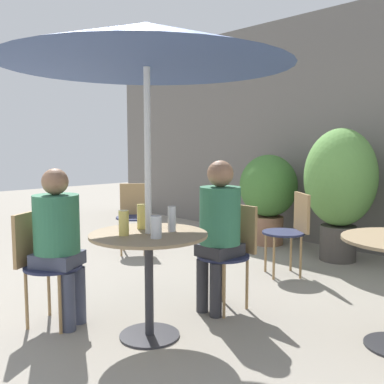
{
  "coord_description": "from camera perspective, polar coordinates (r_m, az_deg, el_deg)",
  "views": [
    {
      "loc": [
        2.49,
        -1.6,
        1.34
      ],
      "look_at": [
        0.1,
        0.6,
        0.98
      ],
      "focal_mm": 42.0,
      "sensor_mm": 36.0,
      "label": 1
    }
  ],
  "objects": [
    {
      "name": "umbrella",
      "position": [
        3.06,
        -5.8,
        18.06
      ],
      "size": [
        1.91,
        1.91,
        2.1
      ],
      "color": "silver",
      "rests_on": "ground_plane"
    },
    {
      "name": "bistro_chair_0",
      "position": [
        3.67,
        4.94,
        -6.77
      ],
      "size": [
        0.42,
        0.42,
        0.83
      ],
      "rotation": [
        0.0,
        0.0,
        0.02
      ],
      "color": "#232847",
      "rests_on": "ground_plane"
    },
    {
      "name": "storefront_wall",
      "position": [
        5.76,
        21.85,
        7.51
      ],
      "size": [
        10.0,
        0.06,
        3.0
      ],
      "color": "slate",
      "rests_on": "ground_plane"
    },
    {
      "name": "ground_plane",
      "position": [
        3.25,
        -9.53,
        -18.04
      ],
      "size": [
        20.0,
        20.0,
        0.0
      ],
      "primitive_type": "plane",
      "color": "gray"
    },
    {
      "name": "seated_person_1",
      "position": [
        3.38,
        -16.59,
        -5.02
      ],
      "size": [
        0.41,
        0.4,
        1.15
      ],
      "rotation": [
        0.0,
        0.0,
        2.11
      ],
      "color": "#42475B",
      "rests_on": "ground_plane"
    },
    {
      "name": "potted_plant_0",
      "position": [
        5.95,
        9.67,
        0.13
      ],
      "size": [
        0.75,
        0.75,
        1.18
      ],
      "color": "#93664C",
      "rests_on": "ground_plane"
    },
    {
      "name": "bistro_chair_3",
      "position": [
        5.52,
        -7.37,
        -2.36
      ],
      "size": [
        0.48,
        0.48,
        0.83
      ],
      "rotation": [
        0.0,
        0.0,
        0.87
      ],
      "color": "#232847",
      "rests_on": "ground_plane"
    },
    {
      "name": "seated_person_0",
      "position": [
        3.52,
        3.42,
        -3.84
      ],
      "size": [
        0.32,
        0.33,
        1.2
      ],
      "rotation": [
        0.0,
        0.0,
        0.02
      ],
      "color": "#2D2D33",
      "rests_on": "ground_plane"
    },
    {
      "name": "cafe_table_near",
      "position": [
        3.09,
        -5.51,
        -8.18
      ],
      "size": [
        0.8,
        0.8,
        0.73
      ],
      "color": "#2D2D33",
      "rests_on": "ground_plane"
    },
    {
      "name": "bistro_chair_2",
      "position": [
        4.62,
        12.58,
        -4.16
      ],
      "size": [
        0.47,
        0.48,
        0.83
      ],
      "rotation": [
        0.0,
        0.0,
        5.67
      ],
      "color": "#232847",
      "rests_on": "ground_plane"
    },
    {
      "name": "beer_glass_3",
      "position": [
        2.88,
        -4.57,
        -4.46
      ],
      "size": [
        0.07,
        0.07,
        0.14
      ],
      "color": "silver",
      "rests_on": "cafe_table_near"
    },
    {
      "name": "potted_plant_1",
      "position": [
        5.29,
        18.3,
        1.1
      ],
      "size": [
        0.8,
        0.8,
        1.49
      ],
      "color": "#47423D",
      "rests_on": "ground_plane"
    },
    {
      "name": "beer_glass_1",
      "position": [
        3.2,
        -6.38,
        -3.12
      ],
      "size": [
        0.07,
        0.07,
        0.17
      ],
      "color": "#DBC65B",
      "rests_on": "cafe_table_near"
    },
    {
      "name": "beer_glass_2",
      "position": [
        2.99,
        -8.66,
        -3.9
      ],
      "size": [
        0.07,
        0.07,
        0.17
      ],
      "color": "#DBC65B",
      "rests_on": "cafe_table_near"
    },
    {
      "name": "beer_glass_0",
      "position": [
        3.09,
        -2.58,
        -3.42
      ],
      "size": [
        0.06,
        0.06,
        0.17
      ],
      "color": "silver",
      "rests_on": "cafe_table_near"
    },
    {
      "name": "bistro_chair_1",
      "position": [
        3.5,
        -18.51,
        -7.73
      ],
      "size": [
        0.48,
        0.47,
        0.83
      ],
      "rotation": [
        0.0,
        0.0,
        -4.17
      ],
      "color": "#232847",
      "rests_on": "ground_plane"
    }
  ]
}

